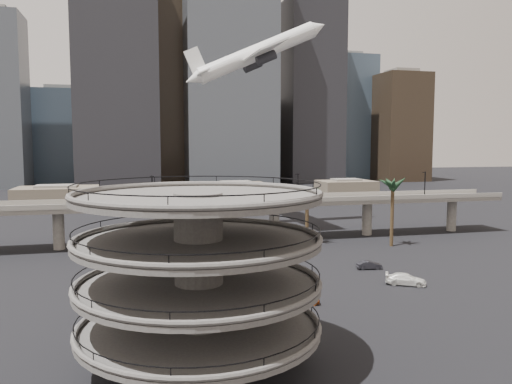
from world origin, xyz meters
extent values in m
plane|color=black|center=(0.00, 0.00, 0.00)|extent=(700.00, 700.00, 0.00)
cylinder|color=#4D4A48|center=(-13.00, -4.00, 8.00)|extent=(4.40, 4.40, 16.50)
cylinder|color=#4D4A48|center=(-13.00, -4.00, 3.77)|extent=(22.00, 22.00, 0.45)
torus|color=#4D4A48|center=(-13.00, -4.00, 4.25)|extent=(22.20, 22.20, 0.50)
torus|color=black|center=(-13.00, -4.00, 5.05)|extent=(21.80, 21.80, 0.10)
cylinder|color=#4D4A48|center=(-13.00, -4.00, 7.78)|extent=(22.00, 22.00, 0.45)
torus|color=#4D4A48|center=(-13.00, -4.00, 8.25)|extent=(22.20, 22.20, 0.50)
torus|color=black|center=(-13.00, -4.00, 9.05)|extent=(21.80, 21.80, 0.10)
cylinder|color=#4D4A48|center=(-13.00, -4.00, 11.78)|extent=(22.00, 22.00, 0.45)
torus|color=#4D4A48|center=(-13.00, -4.00, 12.25)|extent=(22.20, 22.20, 0.50)
torus|color=black|center=(-13.00, -4.00, 13.05)|extent=(21.80, 21.80, 0.10)
cylinder|color=#4D4A48|center=(-13.00, -4.00, 15.78)|extent=(22.00, 22.00, 0.45)
torus|color=#4D4A48|center=(-13.00, -4.00, 16.25)|extent=(22.20, 22.20, 0.50)
torus|color=black|center=(-13.00, -4.00, 17.05)|extent=(21.80, 21.80, 0.10)
cube|color=#67625C|center=(0.00, 55.00, 8.00)|extent=(130.00, 9.00, 0.90)
cube|color=#67625C|center=(0.00, 50.50, 8.90)|extent=(130.00, 0.30, 1.00)
cube|color=#67625C|center=(0.00, 59.50, 8.90)|extent=(130.00, 0.30, 1.00)
cylinder|color=#67625C|center=(-33.00, 55.00, 3.80)|extent=(2.20, 2.20, 8.00)
cylinder|color=#67625C|center=(-11.00, 55.00, 3.80)|extent=(2.20, 2.20, 8.00)
cylinder|color=#67625C|center=(11.00, 55.00, 3.80)|extent=(2.20, 2.20, 8.00)
cylinder|color=#67625C|center=(33.00, 55.00, 3.80)|extent=(2.20, 2.20, 8.00)
cylinder|color=#67625C|center=(55.00, 55.00, 3.80)|extent=(2.20, 2.20, 8.00)
cylinder|color=black|center=(-15.00, 51.00, 11.50)|extent=(0.24, 0.24, 6.00)
cylinder|color=black|center=(15.00, 51.00, 11.50)|extent=(0.24, 0.24, 6.00)
cylinder|color=black|center=(45.00, 51.00, 11.50)|extent=(0.24, 0.24, 6.00)
cylinder|color=#44331D|center=(-6.00, 44.00, 6.08)|extent=(0.70, 0.70, 12.15)
ellipsoid|color=#16321B|center=(-6.00, 44.00, 12.55)|extent=(4.40, 4.40, 2.00)
cylinder|color=#44331D|center=(16.00, 48.00, 5.40)|extent=(0.70, 0.70, 10.80)
ellipsoid|color=#16321B|center=(16.00, 48.00, 11.20)|extent=(4.40, 4.40, 2.00)
cylinder|color=#44331D|center=(32.00, 42.00, 6.30)|extent=(0.70, 0.70, 12.60)
ellipsoid|color=#16321B|center=(32.00, 42.00, 13.00)|extent=(4.40, 4.40, 2.00)
cube|color=brown|center=(-45.00, 140.00, 2.75)|extent=(28.00, 18.00, 5.50)
cube|color=#67625C|center=(-45.00, 140.00, 5.90)|extent=(14.00, 9.00, 0.80)
cube|color=brown|center=(22.00, 150.00, 2.50)|extent=(24.00, 16.00, 5.00)
cube|color=#67625C|center=(22.00, 150.00, 5.40)|extent=(12.00, 8.00, 0.80)
cube|color=brown|center=(65.00, 138.00, 3.00)|extent=(22.00, 15.00, 6.00)
cube|color=#67625C|center=(65.00, 138.00, 6.40)|extent=(11.00, 7.50, 0.80)
cube|color=#3A4B5B|center=(-55.00, 245.00, 24.94)|extent=(30.00, 30.00, 49.88)
cube|color=#67625C|center=(-55.00, 245.00, 51.08)|extent=(16.50, 16.50, 2.40)
cube|color=black|center=(-25.00, 200.00, 57.15)|extent=(38.00, 30.00, 114.31)
cube|color=black|center=(5.00, 225.00, 46.76)|extent=(28.00, 26.00, 93.53)
cube|color=#67625C|center=(5.00, 225.00, 94.73)|extent=(15.40, 14.30, 2.40)
cube|color=#454A52|center=(30.00, 205.00, 62.35)|extent=(45.00, 32.00, 124.70)
cube|color=gray|center=(55.00, 240.00, 21.82)|extent=(24.00, 24.00, 43.65)
cube|color=#67625C|center=(55.00, 240.00, 44.85)|extent=(13.20, 13.20, 2.40)
cube|color=black|center=(78.00, 215.00, 49.36)|extent=(30.00, 28.00, 98.72)
cube|color=#3A4B5B|center=(105.00, 235.00, 36.37)|extent=(34.00, 30.00, 72.74)
cube|color=#67625C|center=(105.00, 235.00, 73.94)|extent=(18.70, 16.50, 2.40)
cube|color=black|center=(130.00, 210.00, 30.14)|extent=(26.00, 26.00, 60.27)
cube|color=#67625C|center=(130.00, 210.00, 61.47)|extent=(14.30, 14.30, 2.40)
cube|color=gray|center=(18.00, 260.00, 19.74)|extent=(22.00, 22.00, 39.49)
cube|color=#67625C|center=(18.00, 260.00, 40.69)|extent=(12.10, 12.10, 2.40)
cylinder|color=white|center=(11.60, 72.48, 42.94)|extent=(30.25, 4.73, 16.25)
cone|color=white|center=(27.40, 72.85, 49.90)|extent=(5.28, 4.13, 5.24)
cone|color=white|center=(-4.20, 72.10, 35.98)|extent=(5.09, 3.68, 4.84)
cube|color=white|center=(10.85, 72.46, 41.88)|extent=(7.58, 33.58, 3.28)
cube|color=white|center=(-2.34, 72.15, 37.28)|extent=(2.82, 11.20, 1.33)
cube|color=white|center=(-3.60, 72.12, 40.14)|extent=(5.74, 0.53, 7.05)
cylinder|color=#26272B|center=(11.84, 78.61, 40.68)|extent=(5.23, 2.35, 3.93)
cylinder|color=#26272B|center=(12.13, 66.36, 40.68)|extent=(5.23, 2.35, 3.93)
imported|color=#B14F19|center=(2.09, 11.35, 0.82)|extent=(5.12, 2.81, 1.65)
imported|color=black|center=(19.02, 25.93, 0.68)|extent=(4.32, 2.02, 1.37)
imported|color=white|center=(19.94, 16.08, 0.84)|extent=(6.20, 4.83, 1.68)
camera|label=1|loc=(-18.60, -48.08, 20.52)|focal=35.00mm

